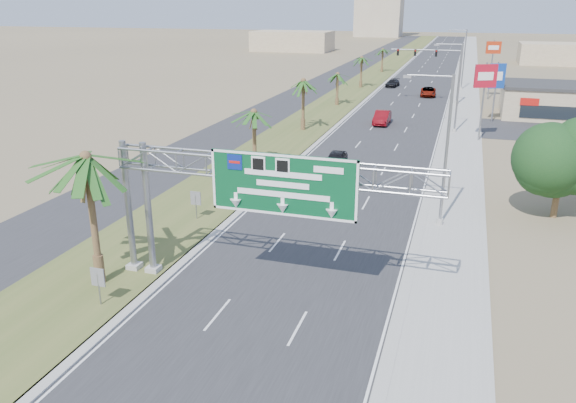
% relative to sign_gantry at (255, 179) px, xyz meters
% --- Properties ---
extents(road, '(12.00, 300.00, 0.02)m').
position_rel_sign_gantry_xyz_m(road, '(1.06, 100.07, -6.05)').
color(road, '#28282B').
rests_on(road, ground).
extents(sidewalk_right, '(4.00, 300.00, 0.10)m').
position_rel_sign_gantry_xyz_m(sidewalk_right, '(9.56, 100.07, -6.01)').
color(sidewalk_right, '#9E9B93').
rests_on(sidewalk_right, ground).
extents(median_grass, '(7.00, 300.00, 0.12)m').
position_rel_sign_gantry_xyz_m(median_grass, '(-8.94, 100.07, -6.00)').
color(median_grass, '#495626').
rests_on(median_grass, ground).
extents(opposing_road, '(8.00, 300.00, 0.02)m').
position_rel_sign_gantry_xyz_m(opposing_road, '(-15.94, 100.07, -6.05)').
color(opposing_road, '#28282B').
rests_on(opposing_road, ground).
extents(sign_gantry, '(16.75, 1.24, 7.50)m').
position_rel_sign_gantry_xyz_m(sign_gantry, '(0.00, 0.00, 0.00)').
color(sign_gantry, gray).
rests_on(sign_gantry, ground).
extents(palm_near, '(5.70, 5.70, 8.35)m').
position_rel_sign_gantry_xyz_m(palm_near, '(-8.14, -1.93, 0.87)').
color(palm_near, brown).
rests_on(palm_near, ground).
extents(palm_row_b, '(3.99, 3.99, 5.95)m').
position_rel_sign_gantry_xyz_m(palm_row_b, '(-8.44, 22.07, -1.16)').
color(palm_row_b, brown).
rests_on(palm_row_b, ground).
extents(palm_row_c, '(3.99, 3.99, 6.75)m').
position_rel_sign_gantry_xyz_m(palm_row_c, '(-8.44, 38.07, -0.39)').
color(palm_row_c, brown).
rests_on(palm_row_c, ground).
extents(palm_row_d, '(3.99, 3.99, 5.45)m').
position_rel_sign_gantry_xyz_m(palm_row_d, '(-8.44, 56.07, -1.64)').
color(palm_row_d, brown).
rests_on(palm_row_d, ground).
extents(palm_row_e, '(3.99, 3.99, 6.15)m').
position_rel_sign_gantry_xyz_m(palm_row_e, '(-8.44, 75.07, -0.97)').
color(palm_row_e, brown).
rests_on(palm_row_e, ground).
extents(palm_row_f, '(3.99, 3.99, 5.75)m').
position_rel_sign_gantry_xyz_m(palm_row_f, '(-8.44, 100.07, -1.35)').
color(palm_row_f, brown).
rests_on(palm_row_f, ground).
extents(streetlight_near, '(3.27, 0.44, 10.00)m').
position_rel_sign_gantry_xyz_m(streetlight_near, '(8.36, 12.07, -1.36)').
color(streetlight_near, gray).
rests_on(streetlight_near, ground).
extents(streetlight_mid, '(3.27, 0.44, 10.00)m').
position_rel_sign_gantry_xyz_m(streetlight_mid, '(8.36, 42.07, -1.36)').
color(streetlight_mid, gray).
rests_on(streetlight_mid, ground).
extents(streetlight_far, '(3.27, 0.44, 10.00)m').
position_rel_sign_gantry_xyz_m(streetlight_far, '(8.36, 78.07, -1.36)').
color(streetlight_far, gray).
rests_on(streetlight_far, ground).
extents(signal_mast, '(10.28, 0.71, 8.00)m').
position_rel_sign_gantry_xyz_m(signal_mast, '(6.23, 62.05, -1.21)').
color(signal_mast, gray).
rests_on(signal_mast, ground).
extents(store_building, '(18.00, 10.00, 4.00)m').
position_rel_sign_gantry_xyz_m(store_building, '(23.06, 56.07, -4.06)').
color(store_building, tan).
rests_on(store_building, ground).
extents(oak_near, '(4.50, 4.50, 6.80)m').
position_rel_sign_gantry_xyz_m(oak_near, '(16.06, 16.07, -1.53)').
color(oak_near, brown).
rests_on(oak_near, ground).
extents(median_signback_a, '(0.75, 0.08, 2.08)m').
position_rel_sign_gantry_xyz_m(median_signback_a, '(-6.74, -3.93, -4.61)').
color(median_signback_a, gray).
rests_on(median_signback_a, ground).
extents(median_signback_b, '(0.75, 0.08, 2.08)m').
position_rel_sign_gantry_xyz_m(median_signback_b, '(-7.44, 8.07, -4.61)').
color(median_signback_b, gray).
rests_on(median_signback_b, ground).
extents(building_distant_left, '(24.00, 14.00, 6.00)m').
position_rel_sign_gantry_xyz_m(building_distant_left, '(-43.94, 150.07, -3.06)').
color(building_distant_left, tan).
rests_on(building_distant_left, ground).
extents(building_distant_right, '(20.00, 12.00, 5.00)m').
position_rel_sign_gantry_xyz_m(building_distant_right, '(31.06, 130.07, -3.56)').
color(building_distant_right, tan).
rests_on(building_distant_right, ground).
extents(car_left_lane, '(1.80, 4.25, 1.43)m').
position_rel_sign_gantry_xyz_m(car_left_lane, '(-1.29, 23.99, -5.34)').
color(car_left_lane, black).
rests_on(car_left_lane, ground).
extents(car_mid_lane, '(1.78, 4.99, 1.64)m').
position_rel_sign_gantry_xyz_m(car_mid_lane, '(-0.14, 44.48, -5.24)').
color(car_mid_lane, maroon).
rests_on(car_mid_lane, ground).
extents(car_right_lane, '(2.64, 5.23, 1.42)m').
position_rel_sign_gantry_xyz_m(car_right_lane, '(3.64, 68.82, -5.35)').
color(car_right_lane, gray).
rests_on(car_right_lane, ground).
extents(car_far, '(2.33, 4.65, 1.30)m').
position_rel_sign_gantry_xyz_m(car_far, '(-3.23, 78.07, -5.41)').
color(car_far, black).
rests_on(car_far, ground).
extents(pole_sign_red_near, '(2.30, 1.28, 8.34)m').
position_rel_sign_gantry_xyz_m(pole_sign_red_near, '(11.21, 38.67, 0.45)').
color(pole_sign_red_near, gray).
rests_on(pole_sign_red_near, ground).
extents(pole_sign_blue, '(1.97, 1.00, 7.40)m').
position_rel_sign_gantry_xyz_m(pole_sign_blue, '(12.85, 50.05, -0.63)').
color(pole_sign_blue, gray).
rests_on(pole_sign_blue, ground).
extents(pole_sign_red_far, '(2.21, 0.75, 8.90)m').
position_rel_sign_gantry_xyz_m(pole_sign_red_far, '(12.75, 68.67, 0.99)').
color(pole_sign_red_far, gray).
rests_on(pole_sign_red_far, ground).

